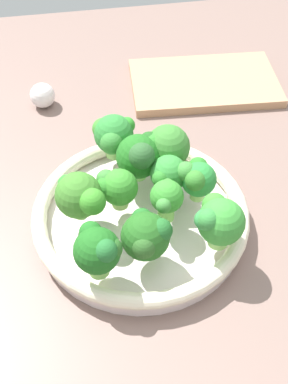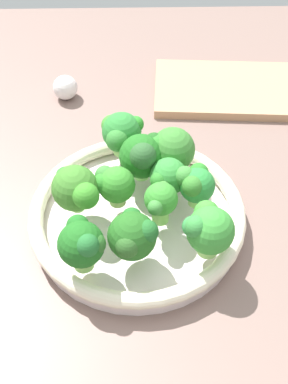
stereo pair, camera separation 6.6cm
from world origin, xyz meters
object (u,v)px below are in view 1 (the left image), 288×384
object	(u,v)px
broccoli_floret_4	(80,196)
broccoli_floret_7	(146,236)
bowl	(144,216)
garlic_bulb	(42,95)
broccoli_floret_6	(140,156)
broccoli_floret_10	(197,178)
cutting_board	(204,83)
broccoli_floret_1	(167,200)
broccoli_floret_5	(98,250)
broccoli_floret_8	(218,221)
broccoli_floret_9	(113,135)
broccoli_floret_2	(164,147)
broccoli_floret_3	(116,187)
broccoli_floret_0	(169,174)

from	to	relation	value
broccoli_floret_4	broccoli_floret_7	bearing A→B (deg)	-46.06
bowl	garlic_bulb	world-z (taller)	garlic_bulb
broccoli_floret_6	broccoli_floret_10	xyz separation A→B (cm)	(6.84, -5.16, -0.32)
bowl	cutting_board	size ratio (longest dim) A/B	1.12
broccoli_floret_1	cutting_board	size ratio (longest dim) A/B	0.24
broccoli_floret_5	cutting_board	world-z (taller)	broccoli_floret_5
broccoli_floret_8	broccoli_floret_9	xyz separation A→B (cm)	(-10.64, 18.21, -0.31)
broccoli_floret_1	broccoli_floret_2	bearing A→B (deg)	81.25
broccoli_floret_5	broccoli_floret_7	xyz separation A→B (cm)	(5.89, 1.46, -0.52)
garlic_bulb	broccoli_floret_3	bearing A→B (deg)	-71.91
broccoli_floret_1	broccoli_floret_2	xyz separation A→B (cm)	(1.52, 9.90, 0.06)
broccoli_floret_8	broccoli_floret_10	distance (cm)	7.99
broccoli_floret_4	broccoli_floret_10	distance (cm)	15.60
broccoli_floret_2	broccoli_floret_8	bearing A→B (deg)	-74.84
cutting_board	broccoli_floret_9	bearing A→B (deg)	-134.35
broccoli_floret_1	broccoli_floret_8	world-z (taller)	broccoli_floret_8
broccoli_floret_8	garlic_bulb	distance (cm)	42.96
broccoli_floret_0	broccoli_floret_3	size ratio (longest dim) A/B	1.00
broccoli_floret_10	garlic_bulb	bearing A→B (deg)	124.64
broccoli_floret_4	garlic_bulb	distance (cm)	30.87
broccoli_floret_6	broccoli_floret_4	bearing A→B (deg)	-145.42
broccoli_floret_5	broccoli_floret_7	bearing A→B (deg)	13.94
broccoli_floret_4	cutting_board	distance (cm)	40.11
broccoli_floret_7	broccoli_floret_8	size ratio (longest dim) A/B	1.01
broccoli_floret_6	broccoli_floret_8	xyz separation A→B (cm)	(7.59, -13.10, 0.13)
broccoli_floret_2	broccoli_floret_9	distance (cm)	7.69
broccoli_floret_4	broccoli_floret_5	xyz separation A→B (cm)	(1.41, -9.05, 0.23)
broccoli_floret_3	broccoli_floret_6	bearing A→B (deg)	50.58
bowl	broccoli_floret_8	distance (cm)	12.38
broccoli_floret_2	garlic_bulb	bearing A→B (deg)	126.88
broccoli_floret_4	broccoli_floret_5	world-z (taller)	broccoli_floret_5
broccoli_floret_7	broccoli_floret_3	bearing A→B (deg)	105.61
broccoli_floret_10	cutting_board	bearing A→B (deg)	72.78
bowl	broccoli_floret_1	xyz separation A→B (cm)	(2.53, -2.70, 5.75)
bowl	broccoli_floret_9	xyz separation A→B (cm)	(-2.67, 10.94, 5.77)
broccoli_floret_0	cutting_board	bearing A→B (deg)	65.89
broccoli_floret_6	broccoli_floret_7	xyz separation A→B (cm)	(-1.43, -13.61, -0.32)
broccoli_floret_0	broccoli_floret_10	size ratio (longest dim) A/B	0.99
bowl	broccoli_floret_5	bearing A→B (deg)	-126.92
broccoli_floret_3	broccoli_floret_4	xyz separation A→B (cm)	(-4.83, -1.27, 0.61)
broccoli_floret_2	broccoli_floret_6	distance (cm)	3.92
broccoli_floret_0	cutting_board	size ratio (longest dim) A/B	0.22
broccoli_floret_1	broccoli_floret_2	size ratio (longest dim) A/B	0.86
broccoli_floret_0	broccoli_floret_2	bearing A→B (deg)	87.42
broccoli_floret_1	broccoli_floret_0	bearing A→B (deg)	75.34
broccoli_floret_9	broccoli_floret_8	bearing A→B (deg)	-59.69
broccoli_floret_0	broccoli_floret_8	size ratio (longest dim) A/B	0.83
broccoli_floret_0	broccoli_floret_5	size ratio (longest dim) A/B	0.83
bowl	broccoli_floret_10	size ratio (longest dim) A/B	5.00
broccoli_floret_4	broccoli_floret_1	bearing A→B (deg)	-12.98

